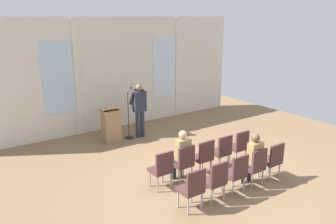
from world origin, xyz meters
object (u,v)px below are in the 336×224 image
Objects in this scene: audience_r0_c1 at (182,153)px; chair_r0_c2 at (204,155)px; chair_r0_c0 at (162,168)px; chair_r1_c0 at (192,187)px; chair_r0_c1 at (184,161)px; chair_r1_c1 at (215,179)px; chair_r0_c4 at (239,145)px; audience_r1_c3 at (253,156)px; chair_r0_c3 at (222,150)px; chair_r1_c4 at (273,159)px; mic_stand at (129,128)px; speaker at (139,107)px; chair_r1_c2 at (236,172)px; chair_r1_c3 at (255,165)px; lectern at (111,125)px.

chair_r0_c2 is (0.63, -0.08, -0.19)m from audience_r0_c1.
audience_r0_c1 is (0.63, 0.08, 0.19)m from chair_r0_c0.
chair_r1_c0 is at bearing -138.15° from chair_r0_c2.
chair_r0_c1 is 1.12m from chair_r1_c1.
audience_r1_c3 reaches higher than chair_r0_c4.
chair_r0_c2 and chair_r0_c4 have the same top height.
chair_r0_c0 and chair_r0_c3 have the same top height.
chair_r1_c4 is at bearing -7.55° from audience_r1_c3.
mic_stand is 4.70m from chair_r1_c0.
speaker is at bearing 67.99° from chair_r0_c0.
chair_r1_c3 is at bearing 0.00° from chair_r1_c2.
chair_r1_c4 is (1.88, -1.20, -0.19)m from audience_r0_c1.
chair_r0_c3 is 1.12m from chair_r1_c3.
mic_stand is at bearing 83.82° from chair_r0_c1.
chair_r0_c0 is at bearing 180.00° from chair_r0_c2.
speaker is 4.58m from chair_r1_c1.
chair_r1_c2 is (-0.11, -4.49, -0.51)m from speaker.
audience_r1_c3 is 1.38× the size of chair_r1_c4.
chair_r1_c1 is 1.25m from chair_r1_c3.
chair_r1_c0 is (-1.88, -1.12, 0.00)m from chair_r0_c3.
chair_r1_c3 is (0.63, -1.12, 0.00)m from chair_r0_c2.
audience_r0_c1 reaches higher than chair_r0_c2.
lectern is at bearing 108.13° from audience_r1_c3.
chair_r1_c0 is 1.00× the size of chair_r1_c2.
chair_r0_c0 is 1.00× the size of chair_r0_c4.
chair_r1_c4 is (1.14, -4.49, -0.51)m from speaker.
mic_stand is 1.20× the size of audience_r0_c1.
chair_r0_c1 is at bearing 90.00° from chair_r1_c1.
chair_r1_c2 is (0.63, -1.20, -0.19)m from audience_r0_c1.
audience_r0_c1 is (-0.38, -3.38, 0.38)m from mic_stand.
chair_r0_c0 is 1.00× the size of chair_r1_c4.
chair_r0_c1 is at bearing -86.15° from lectern.
chair_r1_c1 is at bearing -138.15° from chair_r0_c3.
audience_r0_c1 reaches higher than chair_r1_c1.
chair_r0_c2 is 1.28m from chair_r1_c3.
audience_r1_c3 reaches higher than chair_r0_c1.
chair_r0_c1 and chair_r1_c0 have the same top height.
chair_r1_c4 is (1.25, 0.00, 0.00)m from chair_r1_c2.
chair_r1_c3 is at bearing -90.00° from audience_r1_c3.
speaker reaches higher than mic_stand.
speaker is 1.90× the size of chair_r0_c4.
chair_r0_c1 is 0.73× the size of audience_r0_c1.
speaker is 3.67m from chair_r0_c0.
chair_r0_c0 is 1.68m from chair_r1_c2.
chair_r0_c3 is 1.28m from chair_r1_c4.
chair_r0_c3 is (0.88, -3.46, 0.20)m from mic_stand.
chair_r0_c0 is at bearing 155.88° from chair_r1_c4.
chair_r0_c3 is at bearing 0.00° from chair_r0_c0.
chair_r0_c4 and chair_r1_c1 have the same top height.
chair_r0_c1 is 2.18m from chair_r1_c4.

